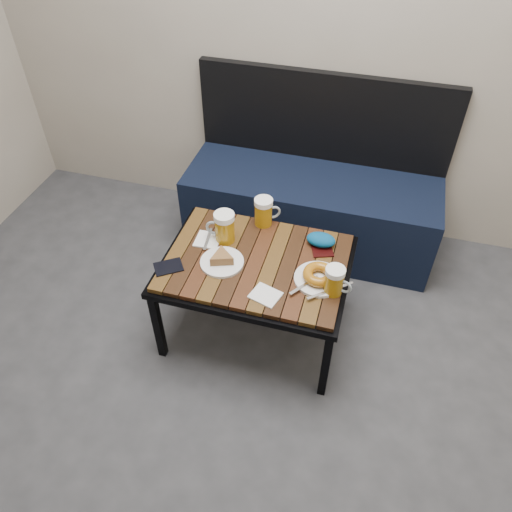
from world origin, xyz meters
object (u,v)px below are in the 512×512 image
(beer_mug_centre, at_px, (264,212))
(plate_bagel, at_px, (319,276))
(bench, at_px, (311,202))
(cafe_table, at_px, (256,267))
(plate_pie, at_px, (222,260))
(passport_navy, at_px, (168,267))
(beer_mug_left, at_px, (224,227))
(passport_burgundy, at_px, (322,247))
(beer_mug_right, at_px, (335,281))
(knit_pouch, at_px, (321,240))

(beer_mug_centre, relative_size, plate_bagel, 0.56)
(bench, height_order, cafe_table, bench)
(plate_pie, height_order, plate_bagel, plate_bagel)
(plate_bagel, distance_m, passport_navy, 0.66)
(bench, xyz_separation_m, beer_mug_centre, (-0.15, -0.49, 0.27))
(beer_mug_left, relative_size, plate_bagel, 0.60)
(passport_navy, xyz_separation_m, passport_burgundy, (0.63, 0.31, 0.00))
(cafe_table, bearing_deg, beer_mug_left, 151.86)
(passport_navy, bearing_deg, beer_mug_left, 108.63)
(beer_mug_centre, height_order, plate_pie, beer_mug_centre)
(cafe_table, bearing_deg, beer_mug_right, -14.38)
(beer_mug_right, distance_m, knit_pouch, 0.30)
(plate_pie, bearing_deg, beer_mug_left, 104.16)
(beer_mug_right, xyz_separation_m, plate_bagel, (-0.07, 0.05, -0.04))
(beer_mug_left, xyz_separation_m, passport_navy, (-0.18, -0.24, -0.07))
(beer_mug_centre, distance_m, plate_bagel, 0.45)
(beer_mug_right, relative_size, passport_navy, 1.09)
(bench, relative_size, passport_navy, 11.47)
(plate_pie, relative_size, knit_pouch, 1.45)
(beer_mug_centre, xyz_separation_m, plate_pie, (-0.11, -0.32, -0.05))
(bench, bearing_deg, passport_burgundy, -75.70)
(plate_bagel, bearing_deg, plate_pie, -178.35)
(plate_bagel, bearing_deg, passport_burgundy, 96.63)
(beer_mug_right, bearing_deg, plate_bagel, 159.88)
(bench, height_order, beer_mug_centre, bench)
(plate_pie, distance_m, plate_bagel, 0.43)
(beer_mug_centre, distance_m, beer_mug_right, 0.53)
(plate_pie, bearing_deg, plate_bagel, 1.65)
(beer_mug_left, bearing_deg, beer_mug_centre, -134.12)
(passport_navy, bearing_deg, passport_burgundy, 81.50)
(beer_mug_centre, bearing_deg, passport_burgundy, -48.13)
(passport_navy, bearing_deg, beer_mug_right, 59.51)
(cafe_table, distance_m, beer_mug_left, 0.24)
(beer_mug_centre, height_order, knit_pouch, beer_mug_centre)
(beer_mug_right, bearing_deg, bench, 120.09)
(cafe_table, height_order, beer_mug_left, beer_mug_left)
(plate_pie, distance_m, knit_pouch, 0.47)
(passport_burgundy, xyz_separation_m, knit_pouch, (-0.01, 0.02, 0.03))
(passport_burgundy, bearing_deg, beer_mug_centre, 141.79)
(plate_pie, relative_size, plate_bagel, 0.77)
(cafe_table, xyz_separation_m, plate_pie, (-0.14, -0.06, 0.07))
(bench, distance_m, passport_navy, 1.03)
(passport_navy, xyz_separation_m, knit_pouch, (0.62, 0.33, 0.03))
(beer_mug_left, xyz_separation_m, plate_pie, (0.04, -0.15, -0.05))
(beer_mug_right, relative_size, plate_pie, 0.68)
(passport_navy, bearing_deg, beer_mug_centre, 106.67)
(plate_bagel, bearing_deg, beer_mug_left, 163.34)
(bench, relative_size, cafe_table, 1.67)
(beer_mug_left, distance_m, plate_bagel, 0.49)
(plate_pie, bearing_deg, beer_mug_right, -4.06)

